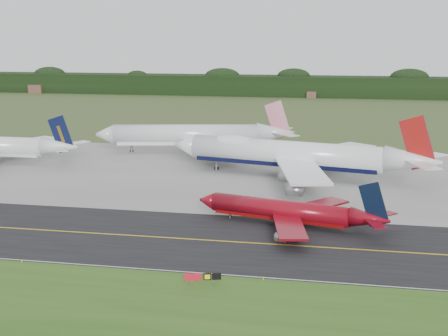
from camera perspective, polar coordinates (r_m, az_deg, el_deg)
ground at (r=113.88m, az=1.02°, el=-6.12°), size 600.00×600.00×0.00m
grass_verge at (r=81.99m, az=-3.31°, el=-13.56°), size 400.00×30.00×0.01m
taxiway at (r=110.13m, az=0.66°, el=-6.75°), size 400.00×32.00×0.02m
apron at (r=162.64m, az=4.10°, el=-0.64°), size 400.00×78.00×0.01m
taxiway_centreline at (r=110.13m, az=0.66°, el=-6.74°), size 400.00×0.40×0.00m
taxiway_edge_line at (r=95.84m, az=-1.01°, el=-9.65°), size 400.00×0.25×0.00m
horizon_treeline at (r=382.08m, az=8.15°, el=7.31°), size 700.00×25.00×12.00m
jet_ba_747 at (r=159.28m, az=6.43°, el=1.24°), size 69.40×56.58×17.57m
jet_red_737 at (r=118.85m, az=6.06°, el=-3.98°), size 37.62×30.08×10.27m
jet_star_tail at (r=193.16m, az=-2.57°, el=3.01°), size 61.21×50.44×16.22m
taxiway_sign at (r=91.44m, az=-1.97°, el=-9.92°), size 5.20×1.59×1.78m
edge_marker_left at (r=105.32m, az=-17.99°, el=-8.10°), size 0.16×0.16×0.50m
edge_marker_center at (r=93.64m, az=3.61°, el=-10.06°), size 0.16×0.16×0.50m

